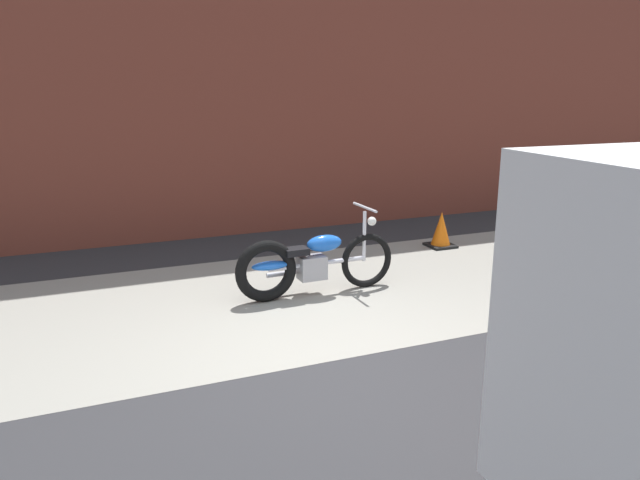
{
  "coord_description": "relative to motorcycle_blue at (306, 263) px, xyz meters",
  "views": [
    {
      "loc": [
        -2.01,
        -4.53,
        2.43
      ],
      "look_at": [
        0.43,
        1.42,
        0.75
      ],
      "focal_mm": 33.42,
      "sensor_mm": 36.0,
      "label": 1
    }
  ],
  "objects": [
    {
      "name": "motorcycle_blue",
      "position": [
        0.0,
        0.0,
        0.0
      ],
      "size": [
        2.01,
        0.58,
        1.03
      ],
      "rotation": [
        0.0,
        0.0,
        0.02
      ],
      "color": "black",
      "rests_on": "ground"
    },
    {
      "name": "ground_plane",
      "position": [
        -0.38,
        -1.73,
        -0.4
      ],
      "size": [
        80.0,
        80.0,
        0.0
      ],
      "primitive_type": "plane",
      "color": "#2D2D30"
    },
    {
      "name": "brick_building_wall",
      "position": [
        -0.38,
        3.47,
        2.6
      ],
      "size": [
        36.0,
        0.5,
        6.0
      ],
      "primitive_type": "cube",
      "color": "brown",
      "rests_on": "ground"
    },
    {
      "name": "traffic_cone",
      "position": [
        2.72,
        1.27,
        -0.15
      ],
      "size": [
        0.4,
        0.4,
        0.55
      ],
      "color": "orange",
      "rests_on": "ground"
    },
    {
      "name": "sidewalk_slab",
      "position": [
        -0.38,
        0.02,
        -0.4
      ],
      "size": [
        36.0,
        3.5,
        0.01
      ],
      "primitive_type": "cube",
      "color": "gray",
      "rests_on": "ground"
    }
  ]
}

